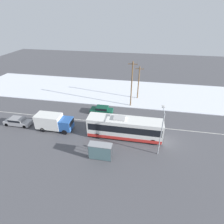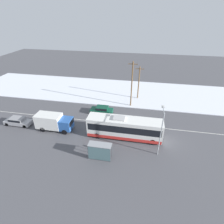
{
  "view_description": "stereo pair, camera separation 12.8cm",
  "coord_description": "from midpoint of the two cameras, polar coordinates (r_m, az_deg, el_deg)",
  "views": [
    {
      "loc": [
        3.23,
        -26.05,
        17.96
      ],
      "look_at": [
        -1.8,
        1.57,
        1.4
      ],
      "focal_mm": 28.0,
      "sensor_mm": 36.0,
      "label": 1
    },
    {
      "loc": [
        3.35,
        -26.02,
        17.96
      ],
      "look_at": [
        -1.8,
        1.57,
        1.4
      ],
      "focal_mm": 28.0,
      "sensor_mm": 36.0,
      "label": 2
    }
  ],
  "objects": [
    {
      "name": "sedan_car",
      "position": [
        34.55,
        -3.44,
        0.74
      ],
      "size": [
        4.41,
        1.8,
        1.51
      ],
      "rotation": [
        0.0,
        0.0,
        3.14
      ],
      "color": "#0F4733",
      "rests_on": "ground_plane"
    },
    {
      "name": "parked_car_near_truck",
      "position": [
        35.42,
        -28.5,
        -2.62
      ],
      "size": [
        4.78,
        1.8,
        1.39
      ],
      "color": "#9E9EA3",
      "rests_on": "ground_plane"
    },
    {
      "name": "snow_lot",
      "position": [
        44.14,
        5.18,
        6.48
      ],
      "size": [
        80.0,
        15.77,
        0.12
      ],
      "color": "silver",
      "rests_on": "ground_plane"
    },
    {
      "name": "utility_pole_roadside",
      "position": [
        35.81,
        6.34,
        9.03
      ],
      "size": [
        1.8,
        0.24,
        9.49
      ],
      "color": "brown",
      "rests_on": "ground_plane"
    },
    {
      "name": "city_bus",
      "position": [
        27.81,
        4.02,
        -5.16
      ],
      "size": [
        11.77,
        2.57,
        3.61
      ],
      "color": "white",
      "rests_on": "ground_plane"
    },
    {
      "name": "pedestrian_at_stop",
      "position": [
        25.39,
        -1.4,
        -11.35
      ],
      "size": [
        0.6,
        0.26,
        1.65
      ],
      "color": "#23232D",
      "rests_on": "ground_plane"
    },
    {
      "name": "streetlamp",
      "position": [
        24.36,
        15.74,
        -4.74
      ],
      "size": [
        0.36,
        2.59,
        6.81
      ],
      "color": "#9EA3A8",
      "rests_on": "ground_plane"
    },
    {
      "name": "lane_marking_center",
      "position": [
        31.8,
        2.57,
        -3.88
      ],
      "size": [
        60.0,
        0.12,
        0.0
      ],
      "color": "silver",
      "rests_on": "ground_plane"
    },
    {
      "name": "box_truck",
      "position": [
        31.15,
        -18.68,
        -3.02
      ],
      "size": [
        6.16,
        2.3,
        2.84
      ],
      "color": "silver",
      "rests_on": "ground_plane"
    },
    {
      "name": "ground_plane",
      "position": [
        31.8,
        2.57,
        -3.89
      ],
      "size": [
        120.0,
        120.0,
        0.0
      ],
      "primitive_type": "plane",
      "color": "#4C4C51"
    },
    {
      "name": "bus_shelter",
      "position": [
        24.01,
        -4.14,
        -12.24
      ],
      "size": [
        3.18,
        1.2,
        2.4
      ],
      "color": "gray",
      "rests_on": "ground_plane"
    },
    {
      "name": "utility_pole_snowlot",
      "position": [
        39.76,
        8.57,
        9.53
      ],
      "size": [
        1.8,
        0.24,
        7.49
      ],
      "color": "brown",
      "rests_on": "ground_plane"
    }
  ]
}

